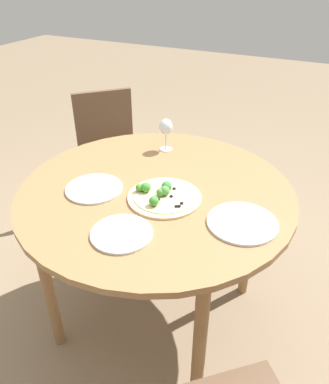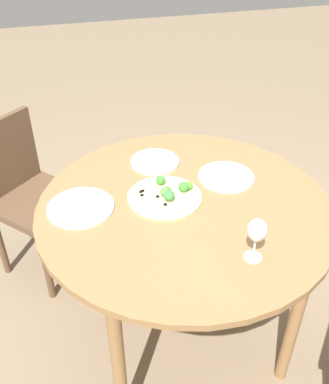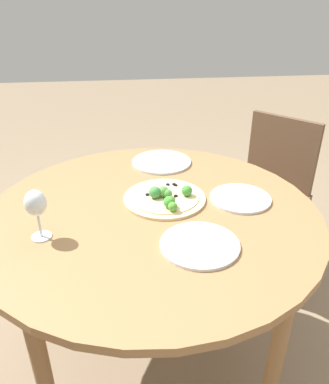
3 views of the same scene
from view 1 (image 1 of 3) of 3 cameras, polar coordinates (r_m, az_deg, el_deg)
name	(u,v)px [view 1 (image 1 of 3)]	position (r m, az deg, el deg)	size (l,w,h in m)	color
ground_plane	(158,314)	(2.06, -1.05, -18.03)	(12.00, 12.00, 0.00)	#847056
dining_table	(156,205)	(1.59, -1.29, -1.97)	(1.14, 1.14, 0.77)	olive
chair_2	(110,153)	(2.51, -8.30, 5.93)	(0.57, 0.57, 0.86)	brown
pizza	(163,196)	(1.48, -0.27, -0.55)	(0.29, 0.29, 0.06)	#DBBC89
wine_glass	(166,128)	(1.82, 0.23, 9.69)	(0.06, 0.06, 0.16)	silver
plate_near	(94,189)	(1.56, -10.69, 0.52)	(0.23, 0.23, 0.01)	silver
plate_far	(122,233)	(1.30, -6.56, -6.29)	(0.22, 0.22, 0.01)	silver
plate_side	(242,223)	(1.37, 11.76, -4.61)	(0.25, 0.25, 0.01)	silver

